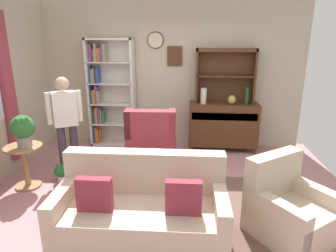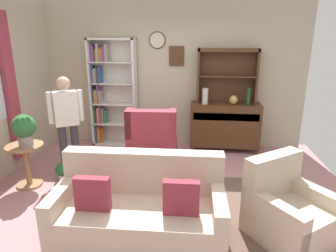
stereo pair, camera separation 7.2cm
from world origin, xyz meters
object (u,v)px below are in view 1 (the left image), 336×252
Objects in this scene: bottle_wine at (247,96)px; person_reading at (66,120)px; couch_floral at (142,211)px; potted_plant_small at (61,171)px; sideboard at (223,124)px; plant_stand at (25,162)px; coffee_table at (147,177)px; sideboard_hutch at (225,68)px; potted_plant_large at (23,129)px; book_stack at (148,168)px; vase_tall at (204,96)px; wingback_chair at (152,147)px; bookshelf at (107,92)px; vase_round at (232,100)px; armchair_floral at (289,211)px.

person_reading is (-2.90, -1.25, -0.17)m from bottle_wine.
couch_floral is 6.57× the size of potted_plant_small.
bottle_wine is (0.39, -0.09, 0.57)m from sideboard.
coffee_table is at bearing -7.89° from plant_stand.
sideboard_hutch is 3.56m from potted_plant_large.
coffee_table is at bearing -128.26° from bottle_wine.
potted_plant_large is 1.83m from book_stack.
plant_stand is 2.30× the size of potted_plant_small.
vase_tall is 0.16× the size of couch_floral.
wingback_chair reaches higher than potted_plant_small.
bookshelf is 2.62× the size of coffee_table.
coffee_table is 3.73× the size of book_stack.
coffee_table is at bearing 94.98° from couch_floral.
vase_round is at bearing 57.05° from coffee_table.
couch_floral is (-1.09, -2.76, -0.20)m from sideboard.
vase_round is 0.27m from bottle_wine.
coffee_table is (1.35, -0.71, -0.55)m from person_reading.
sideboard is 4.07× the size of bottle_wine.
bottle_wine reaches higher than armchair_floral.
armchair_floral is at bearing 6.59° from couch_floral.
book_stack is at bearing -61.84° from bookshelf.
sideboard_hutch is 3.44× the size of bottle_wine.
armchair_floral is 1.69× the size of plant_stand.
vase_tall reaches higher than potted_plant_small.
armchair_floral reaches higher than coffee_table.
person_reading reaches higher than vase_round.
bottle_wine is (2.65, -0.17, -0.00)m from bookshelf.
person_reading is (-1.27, -0.33, 0.52)m from wingback_chair.
couch_floral is 1.77m from wingback_chair.
plant_stand is (-1.73, -0.79, 0.01)m from wingback_chair.
coffee_table is (-1.66, 0.53, 0.06)m from armchair_floral.
vase_round is 0.21× the size of coffee_table.
couch_floral is 3.98× the size of potted_plant_large.
vase_round is 3.04m from couch_floral.
bookshelf is 2.31m from sideboard_hutch.
potted_plant_small is at bearing -146.21° from sideboard_hutch.
bookshelf is at bearing 112.33° from couch_floral.
armchair_floral is 3.57m from plant_stand.
bookshelf is at bearing -179.37° from sideboard_hutch.
plant_stand is at bearing -148.83° from sideboard.
bottle_wine is 0.30× the size of armchair_floral.
potted_plant_large is 0.57× the size of coffee_table.
sideboard_hutch is 2.97m from person_reading.
book_stack is (-0.75, -1.92, -0.60)m from vase_tall.
wingback_chair is at bearing -46.71° from bookshelf.
armchair_floral is at bearing -19.20° from book_stack.
bottle_wine reaches higher than sideboard.
bottle_wine is 0.30× the size of wingback_chair.
plant_stand is at bearing -135.20° from person_reading.
sideboard is at bearing 167.11° from bottle_wine.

